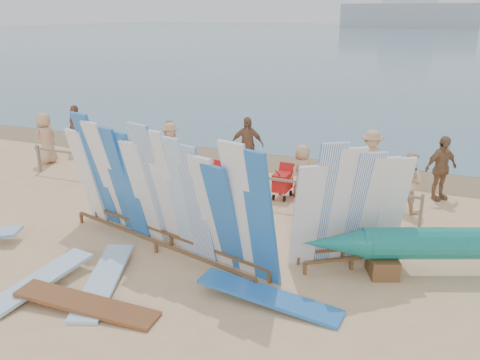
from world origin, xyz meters
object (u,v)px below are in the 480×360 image
at_px(stroller, 283,185).
at_px(beachgoer_extra_1, 76,130).
at_px(flat_board_a, 104,285).
at_px(beachgoer_0, 46,138).
at_px(main_surfboard_rack, 161,194).
at_px(side_surfboard_rack, 350,210).
at_px(flat_board_b, 31,294).
at_px(beachgoer_10, 441,168).
at_px(beach_chair_left, 216,183).
at_px(beachgoer_2, 145,148).
at_px(flat_board_d, 269,304).
at_px(beachgoer_1, 170,143).
at_px(beachgoer_9, 371,159).
at_px(beachgoer_8, 408,182).
at_px(vendor_table, 227,227).
at_px(beachgoer_3, 171,146).
at_px(flat_board_c, 87,310).
at_px(beachgoer_4, 247,145).
at_px(beachgoer_6, 302,171).
at_px(beach_chair_right, 244,185).

height_order(stroller, beachgoer_extra_1, beachgoer_extra_1).
height_order(flat_board_a, beachgoer_0, beachgoer_0).
height_order(main_surfboard_rack, side_surfboard_rack, main_surfboard_rack).
bearing_deg(flat_board_a, side_surfboard_rack, 11.38).
relative_size(flat_board_b, beachgoer_10, 1.47).
bearing_deg(main_surfboard_rack, beachgoer_10, 61.90).
bearing_deg(flat_board_b, beach_chair_left, 90.94).
bearing_deg(beachgoer_2, flat_board_d, -127.00).
relative_size(beachgoer_1, beachgoer_0, 0.88).
height_order(side_surfboard_rack, beach_chair_left, side_surfboard_rack).
distance_m(flat_board_b, beachgoer_9, 9.97).
distance_m(beachgoer_8, beachgoer_10, 1.48).
distance_m(flat_board_b, beachgoer_1, 8.76).
bearing_deg(vendor_table, main_surfboard_rack, -135.28).
xyz_separation_m(side_surfboard_rack, flat_board_a, (-4.17, -2.68, -1.23)).
relative_size(vendor_table, beachgoer_1, 0.68).
bearing_deg(beachgoer_10, side_surfboard_rack, -153.51).
relative_size(beachgoer_9, beachgoer_3, 1.12).
distance_m(flat_board_d, beach_chair_left, 6.31).
bearing_deg(vendor_table, flat_board_d, -46.00).
height_order(main_surfboard_rack, flat_board_c, main_surfboard_rack).
bearing_deg(beachgoer_4, stroller, -59.25).
distance_m(main_surfboard_rack, stroller, 4.51).
height_order(flat_board_b, beachgoer_2, beachgoer_2).
height_order(side_surfboard_rack, flat_board_b, side_surfboard_rack).
height_order(beachgoer_8, beachgoer_1, beachgoer_8).
relative_size(main_surfboard_rack, beachgoer_9, 3.27).
distance_m(beach_chair_left, beachgoer_6, 2.57).
bearing_deg(flat_board_a, beachgoer_9, 43.14).
relative_size(beachgoer_2, beachgoer_extra_1, 0.90).
bearing_deg(beachgoer_4, beachgoer_9, -14.27).
bearing_deg(flat_board_a, beach_chair_right, 63.68).
distance_m(beachgoer_9, beachgoer_1, 6.80).
height_order(beachgoer_2, beachgoer_1, beachgoer_2).
bearing_deg(beachgoer_3, beach_chair_right, -61.62).
bearing_deg(flat_board_c, beachgoer_0, 41.68).
relative_size(flat_board_d, beachgoer_8, 1.67).
xyz_separation_m(beach_chair_left, beachgoer_8, (5.35, 0.55, 0.55)).
bearing_deg(flat_board_a, stroller, 53.47).
xyz_separation_m(beachgoer_2, beachgoer_8, (8.33, -0.23, -0.01)).
bearing_deg(flat_board_a, flat_board_c, -93.50).
relative_size(flat_board_a, beachgoer_4, 1.45).
xyz_separation_m(flat_board_a, beachgoer_6, (2.09, 6.37, 0.76)).
bearing_deg(flat_board_a, beachgoer_4, 70.31).
height_order(side_surfboard_rack, beachgoer_0, side_surfboard_rack).
bearing_deg(flat_board_c, beachgoer_4, -1.51).
bearing_deg(stroller, beachgoer_10, 23.27).
xyz_separation_m(beachgoer_2, beachgoer_3, (0.61, 0.63, -0.02)).
xyz_separation_m(side_surfboard_rack, beachgoer_9, (-0.42, 5.19, -0.34)).
distance_m(flat_board_c, beachgoer_4, 8.78).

